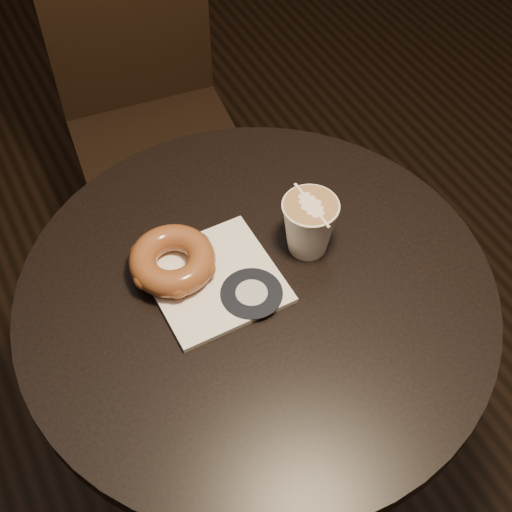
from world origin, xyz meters
name	(u,v)px	position (x,y,z in m)	size (l,w,h in m)	color
cafe_table	(256,359)	(0.00, 0.00, 0.55)	(0.70, 0.70, 0.75)	black
chair	(144,91)	(0.11, 0.76, 0.53)	(0.42, 0.42, 0.95)	black
pastry_bag	(214,280)	(-0.05, 0.04, 0.75)	(0.18, 0.18, 0.01)	white
doughnut	(172,260)	(-0.09, 0.08, 0.78)	(0.13, 0.13, 0.04)	brown
latte_cup	(309,226)	(0.11, 0.03, 0.80)	(0.08, 0.08, 0.09)	white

